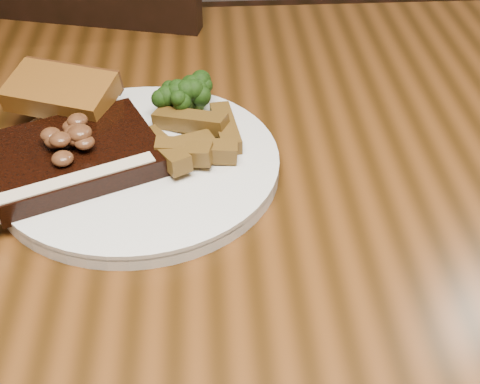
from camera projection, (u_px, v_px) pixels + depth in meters
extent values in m
cube|color=#552D11|center=(231.00, 231.00, 0.60)|extent=(1.60, 0.90, 0.04)
cube|color=black|center=(115.00, 117.00, 1.25)|extent=(0.55, 0.55, 0.04)
cylinder|color=black|center=(231.00, 173.00, 1.51)|extent=(0.04, 0.04, 0.44)
cylinder|color=black|center=(79.00, 155.00, 1.57)|extent=(0.04, 0.04, 0.44)
cylinder|color=black|center=(191.00, 290.00, 1.23)|extent=(0.04, 0.04, 0.44)
cylinder|color=black|center=(8.00, 263.00, 1.29)|extent=(0.04, 0.04, 0.44)
cube|color=black|center=(44.00, 38.00, 0.93)|extent=(0.44, 0.14, 0.47)
cylinder|color=white|center=(139.00, 166.00, 0.64)|extent=(0.32, 0.32, 0.01)
cube|color=black|center=(72.00, 157.00, 0.62)|extent=(0.19, 0.17, 0.02)
cube|color=beige|center=(64.00, 194.00, 0.58)|extent=(0.16, 0.08, 0.02)
cube|color=#91521A|center=(64.00, 109.00, 0.68)|extent=(0.12, 0.09, 0.02)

